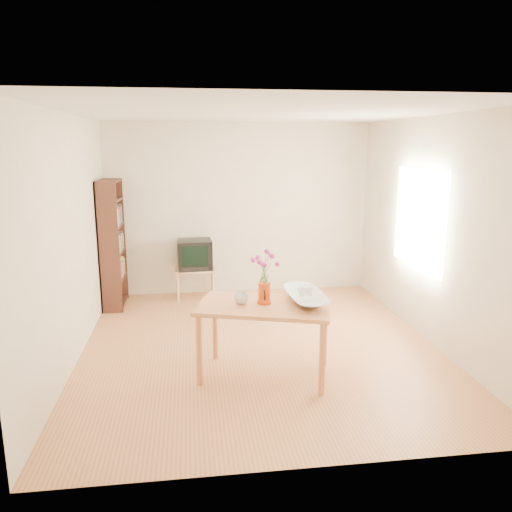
{
  "coord_description": "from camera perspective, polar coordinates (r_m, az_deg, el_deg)",
  "views": [
    {
      "loc": [
        -0.75,
        -5.34,
        2.28
      ],
      "look_at": [
        0.0,
        0.3,
        1.0
      ],
      "focal_mm": 35.0,
      "sensor_mm": 36.0,
      "label": 1
    }
  ],
  "objects": [
    {
      "name": "bowl",
      "position": [
        4.95,
        5.71,
        -2.35
      ],
      "size": [
        0.55,
        0.55,
        0.51
      ],
      "primitive_type": "imported",
      "rotation": [
        0.0,
        0.0,
        0.02
      ],
      "color": "white",
      "rests_on": "table"
    },
    {
      "name": "pitcher",
      "position": [
        4.9,
        0.95,
        -4.35
      ],
      "size": [
        0.14,
        0.22,
        0.21
      ],
      "rotation": [
        0.0,
        0.0,
        -0.1
      ],
      "color": "#DA440C",
      "rests_on": "table"
    },
    {
      "name": "flowers",
      "position": [
        4.82,
        0.97,
        -1.25
      ],
      "size": [
        0.24,
        0.24,
        0.34
      ],
      "primitive_type": null,
      "color": "#F138AD",
      "rests_on": "pitcher"
    },
    {
      "name": "television",
      "position": [
        7.5,
        -7.02,
        0.26
      ],
      "size": [
        0.52,
        0.49,
        0.43
      ],
      "rotation": [
        0.0,
        0.0,
        0.05
      ],
      "color": "black",
      "rests_on": "tv_stand"
    },
    {
      "name": "tv_stand",
      "position": [
        7.55,
        -6.96,
        -1.94
      ],
      "size": [
        0.6,
        0.45,
        0.46
      ],
      "color": "tan",
      "rests_on": "ground"
    },
    {
      "name": "teacup_b",
      "position": [
        4.99,
        6.15,
        -2.83
      ],
      "size": [
        0.08,
        0.08,
        0.06
      ],
      "primitive_type": "imported",
      "rotation": [
        0.0,
        0.0,
        1.78
      ],
      "color": "white",
      "rests_on": "bowl"
    },
    {
      "name": "bookshelf",
      "position": [
        7.32,
        -16.05,
        0.83
      ],
      "size": [
        0.28,
        0.7,
        1.8
      ],
      "color": "black",
      "rests_on": "ground"
    },
    {
      "name": "mug",
      "position": [
        4.9,
        -1.69,
        -4.87
      ],
      "size": [
        0.18,
        0.18,
        0.11
      ],
      "primitive_type": "imported",
      "rotation": [
        0.0,
        0.0,
        3.59
      ],
      "color": "white",
      "rests_on": "table"
    },
    {
      "name": "teacup_a",
      "position": [
        4.95,
        5.25,
        -2.87
      ],
      "size": [
        0.11,
        0.11,
        0.07
      ],
      "primitive_type": "imported",
      "rotation": [
        0.0,
        0.0,
        0.93
      ],
      "color": "white",
      "rests_on": "bowl"
    },
    {
      "name": "table",
      "position": [
        4.93,
        0.98,
        -6.54
      ],
      "size": [
        1.45,
        1.08,
        0.75
      ],
      "rotation": [
        0.0,
        0.0,
        -0.3
      ],
      "color": "#BD6E40",
      "rests_on": "ground"
    },
    {
      "name": "room",
      "position": [
        5.49,
        0.71,
        2.41
      ],
      "size": [
        4.5,
        4.5,
        4.5
      ],
      "color": "#A7653B",
      "rests_on": "ground"
    }
  ]
}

